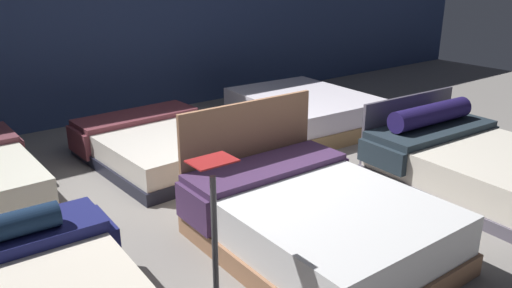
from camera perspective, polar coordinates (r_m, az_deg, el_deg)
ground_plane at (r=5.38m, az=-3.33°, el=-6.04°), size 18.00×18.00×0.02m
showroom_back_wall at (r=8.05m, az=-18.27°, el=14.68°), size 18.00×0.06×3.50m
bed_1 at (r=4.34m, az=6.62°, el=-8.58°), size 1.65×2.06×1.11m
bed_2 at (r=6.05m, az=22.98°, el=-1.78°), size 1.80×2.03×0.84m
bed_4 at (r=6.36m, az=-10.62°, el=-0.07°), size 1.73×2.11×0.47m
bed_5 at (r=7.63m, az=5.48°, el=3.81°), size 1.75×2.18×0.50m
price_sign at (r=3.39m, az=-4.63°, el=-13.36°), size 0.28×0.24×1.20m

